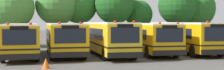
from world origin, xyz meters
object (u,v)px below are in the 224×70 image
Objects in this scene: school_bus_0 at (21,38)px; tree_3 at (80,6)px; school_bus_1 at (64,38)px; tree_6 at (178,5)px; school_bus_2 at (107,37)px; school_bus_5 at (219,36)px; tree_1 at (13,7)px; school_bus_3 at (147,37)px; school_bus_4 at (185,36)px; traffic_cone at (46,63)px; tree_4 at (114,4)px; tree_2 at (57,4)px; tree_5 at (137,13)px; tree_7 at (194,8)px.

tree_3 reaches higher than school_bus_0.
school_bus_1 is 1.34× the size of tree_6.
school_bus_2 is 10.44m from school_bus_5.
tree_1 is at bearing -179.88° from tree_6.
school_bus_4 is at bearing 178.64° from school_bus_3.
school_bus_1 is at bearing 75.83° from traffic_cone.
tree_4 reaches higher than school_bus_2.
tree_2 is at bearing -56.90° from school_bus_3.
tree_1 is 0.92× the size of tree_2.
tree_4 reaches higher than school_bus_1.
school_bus_3 is 12.71m from tree_6.
tree_2 reaches higher than traffic_cone.
school_bus_2 reaches higher than school_bus_0.
school_bus_0 is 0.99× the size of school_bus_4.
school_bus_0 is 1.12× the size of school_bus_1.
school_bus_1 reaches higher than traffic_cone.
school_bus_2 is 15.24m from tree_6.
school_bus_5 is (6.92, 0.02, 0.01)m from school_bus_3.
tree_5 is (9.44, -0.25, -0.94)m from tree_2.
school_bus_2 is at bearing -139.87° from tree_7.
school_bus_0 is 1.61× the size of tree_1.
school_bus_4 is 17.15× the size of traffic_cone.
traffic_cone is at bearing 76.46° from school_bus_1.
school_bus_5 is 12.69m from tree_4.
school_bus_1 is 10.42m from school_bus_4.
school_bus_2 is at bearing 2.13° from school_bus_5.
school_bus_3 is at bearing -2.51° from school_bus_4.
school_bus_3 is at bearing -70.63° from tree_3.
school_bus_2 is 1.07× the size of school_bus_3.
tree_7 is (17.35, 0.68, -0.20)m from tree_2.
tree_2 is (-10.18, 11.14, 3.20)m from school_bus_4.
school_bus_1 is 1.44× the size of tree_1.
tree_1 is 0.94× the size of tree_4.
school_bus_4 is 1.51× the size of tree_4.
tree_1 reaches higher than traffic_cone.
tree_3 is 4.02m from tree_4.
tree_3 is at bearing -56.80° from school_bus_4.
school_bus_1 is 3.44m from school_bus_2.
tree_4 is (-7.32, 9.81, 3.33)m from school_bus_5.
school_bus_1 is 12.37m from tree_4.
tree_4 is at bearing -135.45° from school_bus_0.
school_bus_0 is at bearing -1.28° from school_bus_2.
tree_2 is 1.34× the size of tree_5.
tree_3 is 0.94× the size of tree_7.
tree_2 reaches higher than tree_1.
tree_7 is at bearing 2.24° from tree_2.
school_bus_5 is at bearing -177.77° from school_bus_2.
school_bus_4 is (13.72, -0.10, 0.05)m from school_bus_0.
school_bus_5 is 12.57m from tree_7.
tree_6 is (17.79, 9.77, 3.31)m from school_bus_0.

